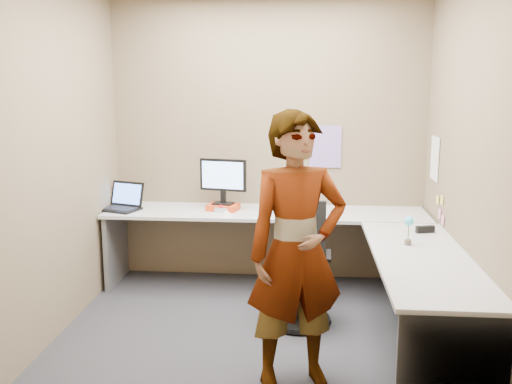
# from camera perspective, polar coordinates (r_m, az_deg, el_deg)

# --- Properties ---
(ground) EXTENTS (3.00, 3.00, 0.00)m
(ground) POSITION_cam_1_polar(r_m,az_deg,el_deg) (4.59, 0.02, -13.58)
(ground) COLOR #26252B
(ground) RESTS_ON ground
(wall_back) EXTENTS (3.00, 0.00, 3.00)m
(wall_back) POSITION_cam_1_polar(r_m,az_deg,el_deg) (5.50, 1.21, 5.13)
(wall_back) COLOR brown
(wall_back) RESTS_ON ground
(wall_right) EXTENTS (0.00, 2.70, 2.70)m
(wall_right) POSITION_cam_1_polar(r_m,az_deg,el_deg) (4.35, 20.14, 2.92)
(wall_right) COLOR brown
(wall_right) RESTS_ON ground
(wall_left) EXTENTS (0.00, 2.70, 2.70)m
(wall_left) POSITION_cam_1_polar(r_m,az_deg,el_deg) (4.60, -18.99, 3.39)
(wall_left) COLOR brown
(wall_left) RESTS_ON ground
(desk) EXTENTS (2.98, 2.58, 0.73)m
(desk) POSITION_cam_1_polar(r_m,az_deg,el_deg) (4.74, 5.73, -5.27)
(desk) COLOR silver
(desk) RESTS_ON ground
(paper_ream) EXTENTS (0.31, 0.26, 0.06)m
(paper_ream) POSITION_cam_1_polar(r_m,az_deg,el_deg) (5.33, -3.30, -1.52)
(paper_ream) COLOR red
(paper_ream) RESTS_ON desk
(monitor) EXTENTS (0.44, 0.16, 0.42)m
(monitor) POSITION_cam_1_polar(r_m,az_deg,el_deg) (5.30, -3.32, 1.45)
(monitor) COLOR black
(monitor) RESTS_ON paper_ream
(laptop) EXTENTS (0.42, 0.39, 0.25)m
(laptop) POSITION_cam_1_polar(r_m,az_deg,el_deg) (5.50, -13.16, -1.02)
(laptop) COLOR black
(laptop) RESTS_ON desk
(trackball_mouse) EXTENTS (0.12, 0.08, 0.07)m
(trackball_mouse) POSITION_cam_1_polar(r_m,az_deg,el_deg) (5.25, -3.48, -1.74)
(trackball_mouse) COLOR #B7B7BC
(trackball_mouse) RESTS_ON desk
(origami) EXTENTS (0.10, 0.10, 0.06)m
(origami) POSITION_cam_1_polar(r_m,az_deg,el_deg) (5.09, -2.97, -2.08)
(origami) COLOR white
(origami) RESTS_ON desk
(stapler) EXTENTS (0.16, 0.08, 0.05)m
(stapler) POSITION_cam_1_polar(r_m,az_deg,el_deg) (4.72, 16.56, -3.60)
(stapler) COLOR black
(stapler) RESTS_ON desk
(flower) EXTENTS (0.07, 0.07, 0.22)m
(flower) POSITION_cam_1_polar(r_m,az_deg,el_deg) (4.31, 15.02, -3.31)
(flower) COLOR brown
(flower) RESTS_ON desk
(calendar_purple) EXTENTS (0.30, 0.01, 0.40)m
(calendar_purple) POSITION_cam_1_polar(r_m,az_deg,el_deg) (5.49, 6.96, 4.51)
(calendar_purple) COLOR #846BB7
(calendar_purple) RESTS_ON wall_back
(calendar_white) EXTENTS (0.01, 0.28, 0.38)m
(calendar_white) POSITION_cam_1_polar(r_m,az_deg,el_deg) (5.23, 17.45, 3.22)
(calendar_white) COLOR white
(calendar_white) RESTS_ON wall_right
(sticky_note_a) EXTENTS (0.01, 0.07, 0.07)m
(sticky_note_a) POSITION_cam_1_polar(r_m,az_deg,el_deg) (4.94, 18.10, -0.77)
(sticky_note_a) COLOR #F2E059
(sticky_note_a) RESTS_ON wall_right
(sticky_note_b) EXTENTS (0.01, 0.07, 0.07)m
(sticky_note_b) POSITION_cam_1_polar(r_m,az_deg,el_deg) (5.01, 17.88, -2.11)
(sticky_note_b) COLOR pink
(sticky_note_b) RESTS_ON wall_right
(sticky_note_c) EXTENTS (0.01, 0.07, 0.07)m
(sticky_note_c) POSITION_cam_1_polar(r_m,az_deg,el_deg) (4.90, 18.18, -2.66)
(sticky_note_c) COLOR pink
(sticky_note_c) RESTS_ON wall_right
(sticky_note_d) EXTENTS (0.01, 0.07, 0.07)m
(sticky_note_d) POSITION_cam_1_polar(r_m,az_deg,el_deg) (5.09, 17.71, -0.76)
(sticky_note_d) COLOR #F2E059
(sticky_note_d) RESTS_ON wall_right
(office_chair) EXTENTS (0.50, 0.50, 0.95)m
(office_chair) POSITION_cam_1_polar(r_m,az_deg,el_deg) (4.62, 4.40, -8.26)
(office_chair) COLOR black
(office_chair) RESTS_ON ground
(person) EXTENTS (0.74, 0.61, 1.75)m
(person) POSITION_cam_1_polar(r_m,az_deg,el_deg) (3.56, 4.09, -5.96)
(person) COLOR #999399
(person) RESTS_ON ground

